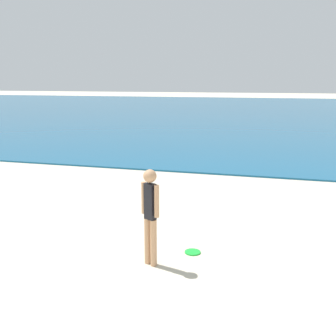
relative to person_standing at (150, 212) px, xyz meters
The scene contains 3 objects.
water 37.02m from the person_standing, 91.28° to the left, with size 160.00×60.00×0.06m, color #14567F.
person_standing is the anchor object (origin of this frame).
frisbee 1.31m from the person_standing, 47.30° to the left, with size 0.29×0.29×0.03m, color green.
Camera 1 is at (2.84, -2.47, 3.15)m, focal length 42.98 mm.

